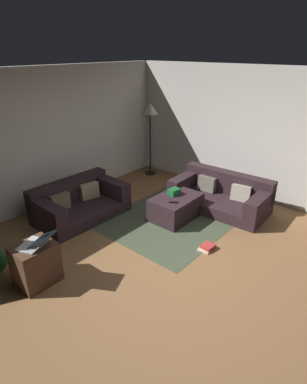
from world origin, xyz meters
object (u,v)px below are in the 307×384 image
Objects in this scene: couch_right at (221,195)px; book_stack at (207,247)px; couch_left at (78,203)px; tv_remote at (173,202)px; corner_lamp at (150,114)px; gift_box at (174,192)px; ottoman at (176,207)px; side_table at (36,264)px; laptop at (36,243)px.

couch_right is 6.39× the size of book_stack.
couch_right is (2.04, -1.86, -0.01)m from couch_left.
couch_left is 1.79m from tv_remote.
gift_box is at bearing -127.62° from corner_lamp.
ottoman is 4.78× the size of gift_box.
side_table is at bearing 172.65° from ottoman.
ottoman is 0.28m from gift_box.
couch_left is 1.87m from side_table.
laptop is at bearing 137.69° from tv_remote.
gift_box is (-0.87, 0.51, 0.23)m from couch_right.
corner_lamp reaches higher than tv_remote.
gift_box is at bearing 58.95° from ottoman.
couch_left is at bearing 37.74° from laptop.
laptop is 0.31× the size of corner_lamp.
gift_box is at bearing 57.36° from couch_right.
couch_left reaches higher than gift_box.
couch_left is 2.81m from corner_lamp.
tv_remote is at bearing 72.36° from couch_right.
couch_right is 11.65× the size of tv_remote.
couch_left is 3.09× the size of laptop.
side_table is 2.52m from book_stack.
corner_lamp is at bearing 56.10° from book_stack.
tv_remote is 0.30× the size of laptop.
couch_right is 1.08× the size of corner_lamp.
laptop is at bearing 173.93° from ottoman.
couch_right is 2.60m from corner_lamp.
book_stack is at bearing 109.43° from couch_right.
corner_lamp is (4.02, 1.49, 1.18)m from side_table.
couch_right is 1.02m from ottoman.
gift_box is at bearing -4.11° from laptop.
couch_left is 0.89× the size of couch_right.
tv_remote is 2.42m from laptop.
couch_left is at bearing 45.21° from couch_right.
book_stack is at bearing 105.29° from couch_left.
side_table is 4.45m from corner_lamp.
side_table is at bearing 37.03° from couch_left.
couch_left is at bearing 86.79° from tv_remote.
book_stack is (-1.43, -0.57, -0.21)m from couch_right.
tv_remote is 1.01m from book_stack.
couch_left is 2.89× the size of side_table.
corner_lamp reaches higher than book_stack.
couch_left is 8.46× the size of gift_box.
gift_box is 2.67m from laptop.
book_stack is (2.10, -1.27, -0.60)m from laptop.
couch_left is 1.77× the size of ottoman.
couch_right is 3.62m from laptop.
side_table is at bearing 113.54° from laptop.
tv_remote is 0.09× the size of corner_lamp.
couch_left is 0.96× the size of corner_lamp.
corner_lamp is (1.62, 1.94, 1.04)m from tv_remote.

